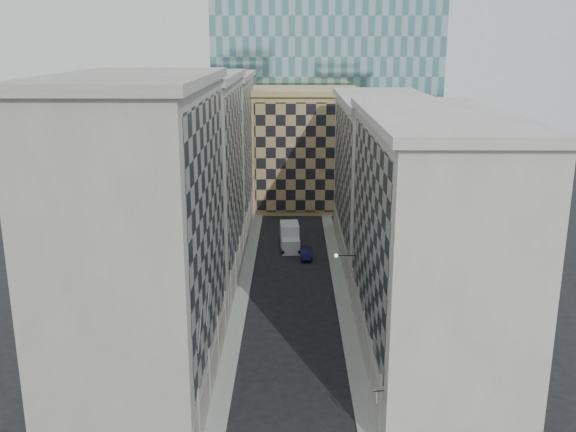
{
  "coord_description": "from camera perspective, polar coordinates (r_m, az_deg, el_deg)",
  "views": [
    {
      "loc": [
        0.03,
        -33.74,
        25.84
      ],
      "look_at": [
        -0.31,
        14.27,
        12.74
      ],
      "focal_mm": 40.0,
      "sensor_mm": 36.0,
      "label": 1
    }
  ],
  "objects": [
    {
      "name": "bldg_right_b",
      "position": [
        78.17,
        8.4,
        3.29
      ],
      "size": [
        10.8,
        28.8,
        19.7
      ],
      "color": "#A9A39B",
      "rests_on": "ground"
    },
    {
      "name": "bldg_left_b",
      "position": [
        69.17,
        -8.69,
        2.97
      ],
      "size": [
        10.8,
        22.8,
        22.7
      ],
      "color": "gray",
      "rests_on": "ground"
    },
    {
      "name": "sidewalk_west",
      "position": [
        68.95,
        -4.05,
        -6.72
      ],
      "size": [
        1.5,
        100.0,
        0.15
      ],
      "primitive_type": "cube",
      "color": "gray",
      "rests_on": "ground"
    },
    {
      "name": "bldg_right_a",
      "position": [
        52.29,
        12.37,
        -2.37
      ],
      "size": [
        10.8,
        26.8,
        20.7
      ],
      "color": "#A9A39B",
      "rests_on": "ground"
    },
    {
      "name": "tan_block",
      "position": [
        102.97,
        1.5,
        6.09
      ],
      "size": [
        16.8,
        14.8,
        18.8
      ],
      "color": "tan",
      "rests_on": "ground"
    },
    {
      "name": "dark_car",
      "position": [
        79.04,
        1.61,
        -3.34
      ],
      "size": [
        1.41,
        3.89,
        1.28
      ],
      "primitive_type": "imported",
      "rotation": [
        0.0,
        0.0,
        0.02
      ],
      "color": "black",
      "rests_on": "ground"
    },
    {
      "name": "bldg_left_c",
      "position": [
        90.66,
        -6.55,
        5.63
      ],
      "size": [
        10.8,
        22.8,
        21.7
      ],
      "color": "gray",
      "rests_on": "ground"
    },
    {
      "name": "shop_sign",
      "position": [
        43.16,
        7.81,
        -15.54
      ],
      "size": [
        0.74,
        0.64,
        0.72
      ],
      "rotation": [
        0.0,
        0.0,
        0.18
      ],
      "color": "black",
      "rests_on": "ground"
    },
    {
      "name": "bracket_lamp",
      "position": [
        61.14,
        4.47,
        -3.52
      ],
      "size": [
        1.98,
        0.36,
        0.36
      ],
      "color": "black",
      "rests_on": "ground"
    },
    {
      "name": "box_truck",
      "position": [
        82.66,
        0.16,
        -1.96
      ],
      "size": [
        2.68,
        5.85,
        3.14
      ],
      "rotation": [
        0.0,
        0.0,
        0.06
      ],
      "color": "silver",
      "rests_on": "ground"
    },
    {
      "name": "flagpoles_left",
      "position": [
        43.96,
        -7.47,
        -8.82
      ],
      "size": [
        0.1,
        6.33,
        2.33
      ],
      "color": "gray",
      "rests_on": "ground"
    },
    {
      "name": "sidewalk_east",
      "position": [
        68.95,
        4.75,
        -6.74
      ],
      "size": [
        1.5,
        100.0,
        0.15
      ],
      "primitive_type": "cube",
      "color": "gray",
      "rests_on": "ground"
    },
    {
      "name": "church_tower",
      "position": [
        115.75,
        0.4,
        15.81
      ],
      "size": [
        7.2,
        7.2,
        51.5
      ],
      "color": "#312C26",
      "rests_on": "ground"
    },
    {
      "name": "bldg_left_a",
      "position": [
        48.14,
        -12.72,
        -2.05
      ],
      "size": [
        10.8,
        22.8,
        23.7
      ],
      "color": "gray",
      "rests_on": "ground"
    }
  ]
}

